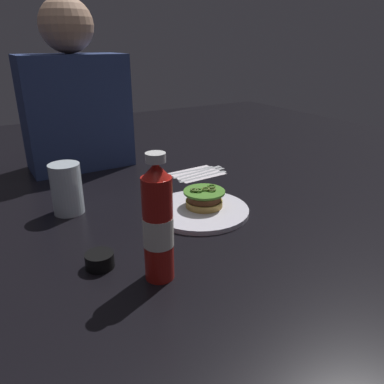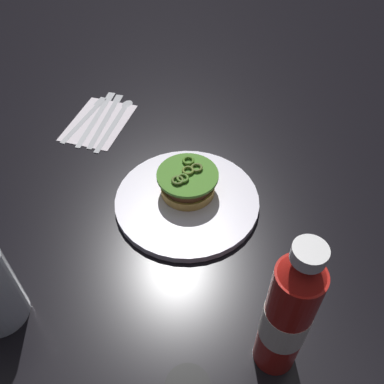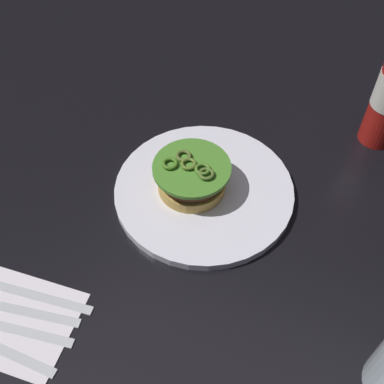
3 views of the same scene
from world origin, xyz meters
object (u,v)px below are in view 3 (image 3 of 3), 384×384
(dinner_plate, at_px, (204,190))
(spoon_utensil, at_px, (0,285))
(burger_sandwich, at_px, (192,177))
(napkin, at_px, (7,317))

(dinner_plate, xyz_separation_m, spoon_utensil, (0.19, 0.24, -0.00))
(burger_sandwich, xyz_separation_m, spoon_utensil, (0.18, 0.24, -0.03))
(burger_sandwich, height_order, napkin, burger_sandwich)
(burger_sandwich, relative_size, spoon_utensil, 0.56)
(dinner_plate, xyz_separation_m, burger_sandwich, (0.02, 0.01, 0.03))
(napkin, height_order, spoon_utensil, spoon_utensil)
(napkin, distance_m, spoon_utensil, 0.05)
(napkin, relative_size, spoon_utensil, 0.86)
(dinner_plate, height_order, burger_sandwich, burger_sandwich)
(dinner_plate, height_order, spoon_utensil, dinner_plate)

